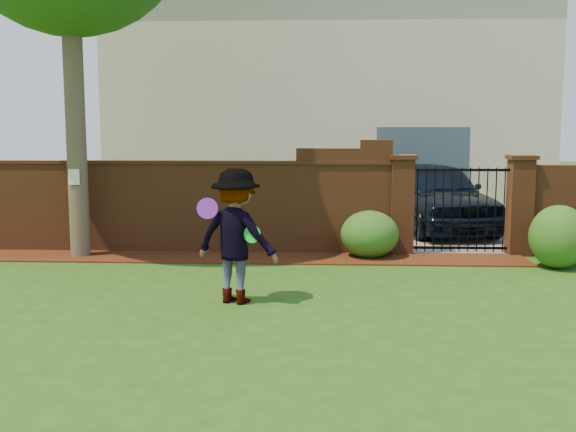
{
  "coord_description": "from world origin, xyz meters",
  "views": [
    {
      "loc": [
        0.89,
        -8.82,
        2.39
      ],
      "look_at": [
        0.37,
        1.4,
        1.05
      ],
      "focal_mm": 42.27,
      "sensor_mm": 36.0,
      "label": 1
    }
  ],
  "objects_px": {
    "man": "(235,236)",
    "frisbee_green": "(252,234)",
    "car": "(437,196)",
    "frisbee_purple": "(207,208)"
  },
  "relations": [
    {
      "from": "car",
      "to": "man",
      "type": "xyz_separation_m",
      "value": [
        -3.82,
        -6.62,
        0.11
      ]
    },
    {
      "from": "car",
      "to": "frisbee_purple",
      "type": "height_order",
      "value": "car"
    },
    {
      "from": "man",
      "to": "frisbee_green",
      "type": "xyz_separation_m",
      "value": [
        0.26,
        -0.16,
        0.06
      ]
    },
    {
      "from": "car",
      "to": "frisbee_green",
      "type": "bearing_deg",
      "value": -129.4
    },
    {
      "from": "frisbee_purple",
      "to": "man",
      "type": "bearing_deg",
      "value": 22.03
    },
    {
      "from": "man",
      "to": "frisbee_green",
      "type": "relative_size",
      "value": 7.72
    },
    {
      "from": "car",
      "to": "frisbee_green",
      "type": "distance_m",
      "value": 7.66
    },
    {
      "from": "man",
      "to": "frisbee_green",
      "type": "bearing_deg",
      "value": 169.69
    },
    {
      "from": "car",
      "to": "man",
      "type": "distance_m",
      "value": 7.65
    },
    {
      "from": "car",
      "to": "frisbee_green",
      "type": "height_order",
      "value": "car"
    }
  ]
}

